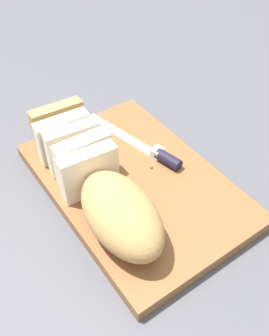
# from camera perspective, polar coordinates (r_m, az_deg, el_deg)

# --- Properties ---
(ground_plane) EXTENTS (3.00, 3.00, 0.00)m
(ground_plane) POSITION_cam_1_polar(r_m,az_deg,el_deg) (0.74, 0.00, -3.08)
(ground_plane) COLOR #4C4C51
(cutting_board) EXTENTS (0.45, 0.31, 0.03)m
(cutting_board) POSITION_cam_1_polar(r_m,az_deg,el_deg) (0.73, 0.00, -2.40)
(cutting_board) COLOR brown
(cutting_board) RESTS_ON ground_plane
(bread_loaf) EXTENTS (0.37, 0.12, 0.09)m
(bread_loaf) POSITION_cam_1_polar(r_m,az_deg,el_deg) (0.65, -5.42, -2.25)
(bread_loaf) COLOR tan
(bread_loaf) RESTS_ON cutting_board
(bread_knife) EXTENTS (0.25, 0.09, 0.02)m
(bread_knife) POSITION_cam_1_polar(r_m,az_deg,el_deg) (0.76, 2.85, 2.53)
(bread_knife) COLOR silver
(bread_knife) RESTS_ON cutting_board
(crumb_near_knife) EXTENTS (0.01, 0.01, 0.01)m
(crumb_near_knife) POSITION_cam_1_polar(r_m,az_deg,el_deg) (0.74, 2.55, 0.19)
(crumb_near_knife) COLOR #A8753D
(crumb_near_knife) RESTS_ON cutting_board
(crumb_near_loaf) EXTENTS (0.00, 0.00, 0.00)m
(crumb_near_loaf) POSITION_cam_1_polar(r_m,az_deg,el_deg) (0.70, -5.62, -3.37)
(crumb_near_loaf) COLOR #A8753D
(crumb_near_loaf) RESTS_ON cutting_board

